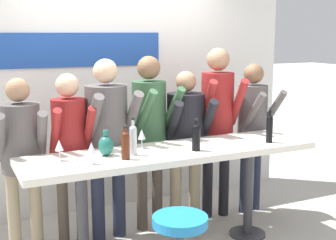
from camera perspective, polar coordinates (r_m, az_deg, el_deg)
name	(u,v)px	position (r m, az deg, el deg)	size (l,w,h in m)	color
back_wall	(118,91)	(5.36, -6.10, 3.55)	(4.29, 0.12, 2.66)	silver
tasting_table	(173,163)	(4.19, 0.59, -5.32)	(2.69, 0.66, 0.97)	silver
person_far_left	(21,147)	(4.34, -17.47, -3.20)	(0.45, 0.54, 1.61)	gray
person_left	(70,140)	(4.38, -11.89, -2.43)	(0.39, 0.50, 1.63)	#473D33
person_center_left	(107,130)	(4.45, -7.42, -1.27)	(0.49, 0.59, 1.76)	#23283D
person_center	(150,123)	(4.66, -2.24, -0.34)	(0.47, 0.59, 1.77)	#473D33
person_center_right	(186,132)	(4.80, 2.20, -1.45)	(0.50, 0.57, 1.61)	gray
person_right	(217,113)	(4.98, 6.05, 0.86)	(0.48, 0.61, 1.84)	black
person_far_right	(253,121)	(5.20, 10.30, -0.08)	(0.42, 0.54, 1.66)	#23283D
wine_bottle_0	(196,136)	(4.10, 3.45, -1.95)	(0.07, 0.07, 0.28)	black
wine_bottle_1	(270,127)	(4.49, 12.28, -0.90)	(0.06, 0.06, 0.32)	black
wine_bottle_2	(125,144)	(3.83, -5.21, -2.92)	(0.07, 0.07, 0.28)	#4C1E0F
wine_bottle_3	(133,139)	(3.95, -4.27, -2.27)	(0.06, 0.06, 0.32)	#B7BCC1
wine_glass_0	(142,135)	(4.17, -3.22, -1.82)	(0.07, 0.07, 0.18)	silver
wine_glass_1	(59,146)	(3.86, -13.13, -3.10)	(0.07, 0.07, 0.18)	silver
wine_glass_2	(91,149)	(3.73, -9.31, -3.47)	(0.07, 0.07, 0.18)	silver
decorative_vase	(106,145)	(3.97, -7.59, -3.08)	(0.13, 0.13, 0.22)	#1E665B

